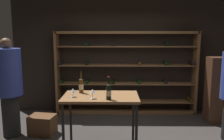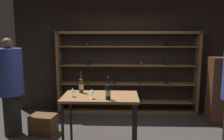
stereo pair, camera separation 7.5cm
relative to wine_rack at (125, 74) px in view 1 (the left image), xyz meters
The scene contains 10 objects.
back_wall 0.47m from the wine_rack, 121.62° to the left, with size 5.33×0.10×2.77m, color black.
wine_rack is the anchor object (origin of this frame).
tasting_table 2.01m from the wine_rack, 104.06° to the right, with size 1.20×0.68×0.97m.
person_guest_blue_shirt 2.62m from the wine_rack, 149.26° to the right, with size 0.49×0.49×1.88m.
wine_crate 2.25m from the wine_rack, 142.99° to the right, with size 0.48×0.34×0.38m, color brown.
display_cabinet 2.10m from the wine_rack, 15.96° to the right, with size 0.44×0.36×1.45m, color #4C2D1E.
wine_bottle_gold_foil 1.96m from the wine_rack, 114.94° to the right, with size 0.08×0.08×0.37m.
wine_bottle_red_label 2.19m from the wine_rack, 99.25° to the right, with size 0.08×0.08×0.36m.
wine_glass_stemmed_center 2.22m from the wine_rack, 114.32° to the right, with size 0.08×0.08×0.14m.
wine_glass_stemmed_right 2.20m from the wine_rack, 105.88° to the right, with size 0.08×0.08×0.15m.
Camera 1 is at (-0.13, -3.50, 1.93)m, focal length 36.00 mm.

